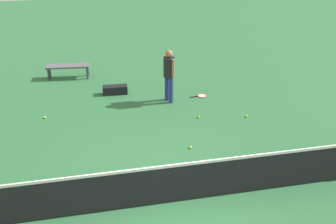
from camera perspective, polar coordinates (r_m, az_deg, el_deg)
ground_plane at (r=9.01m, az=-0.20°, el=-12.41°), size 40.00×40.00×0.00m
court_net at (r=8.69m, az=-0.21°, el=-9.90°), size 10.09×0.09×1.07m
player_near_side at (r=12.66m, az=0.14°, el=5.62°), size 0.45×0.51×1.70m
tennis_racket_near_player at (r=13.43m, az=4.63°, el=2.25°), size 0.60×0.35×0.03m
tennis_ball_near_player at (r=12.58m, az=-16.65°, el=-0.73°), size 0.07×0.07×0.07m
tennis_ball_by_net at (r=12.34m, az=10.82°, el=-0.56°), size 0.07×0.07×0.07m
tennis_ball_midcourt at (r=12.12m, az=4.28°, el=-0.67°), size 0.07×0.07×0.07m
tennis_ball_baseline at (r=10.70m, az=3.15°, el=-4.89°), size 0.07×0.07×0.07m
courtside_bench at (r=15.02m, az=-13.69°, el=6.08°), size 1.53×0.55×0.48m
equipment_bag at (r=13.61m, az=-7.48°, el=3.05°), size 0.81×0.32×0.28m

